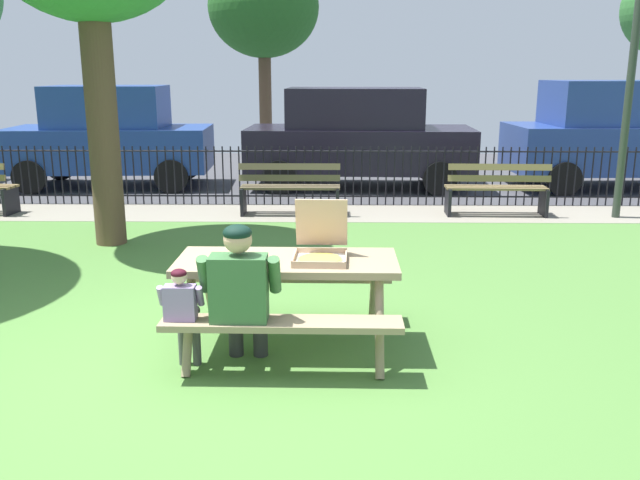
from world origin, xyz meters
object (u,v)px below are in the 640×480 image
park_bench_right (497,190)px  parked_car_right (630,132)px  far_tree_midleft (264,8)px  parked_car_center (358,136)px  park_bench_center (290,189)px  pizza_box_open (320,248)px  parked_car_left (110,136)px  child_at_table (183,310)px  picnic_table_foreground (287,279)px  adult_at_table (241,291)px  lamp_post_walkway (632,64)px  pizza_slice_on_table (268,263)px

park_bench_right → parked_car_right: size_ratio=0.35×
park_bench_right → parked_car_right: parked_car_right is taller
parked_car_right → far_tree_midleft: (-7.74, 6.40, 2.87)m
parked_car_center → park_bench_center: bearing=-113.8°
pizza_box_open → parked_car_left: size_ratio=0.13×
pizza_box_open → child_at_table: (-1.03, -0.52, -0.34)m
picnic_table_foreground → park_bench_center: park_bench_center is taller
park_bench_center → park_bench_right: size_ratio=0.99×
parked_car_center → far_tree_midleft: 7.46m
park_bench_center → parked_car_right: parked_car_right is taller
parked_car_left → parked_car_center: parked_car_left is taller
park_bench_center → parked_car_right: size_ratio=0.34×
adult_at_table → park_bench_center: adult_at_table is taller
parked_car_right → child_at_table: bearing=-129.0°
lamp_post_walkway → parked_car_left: 9.44m
park_bench_center → lamp_post_walkway: bearing=-1.2°
park_bench_right → pizza_box_open: bearing=-117.0°
child_at_table → far_tree_midleft: far_tree_midleft is taller
pizza_slice_on_table → far_tree_midleft: size_ratio=0.05×
picnic_table_foreground → pizza_box_open: pizza_box_open is taller
parked_car_left → parked_car_right: size_ratio=0.85×
lamp_post_walkway → parked_car_left: (-8.91, 2.81, -1.35)m
parked_car_right → far_tree_midleft: bearing=140.4°
park_bench_center → lamp_post_walkway: 5.54m
picnic_table_foreground → park_bench_right: bearing=60.7°
picnic_table_foreground → parked_car_center: bearing=83.7°
child_at_table → parked_car_left: (-3.27, 8.57, 0.49)m
park_bench_right → lamp_post_walkway: size_ratio=0.42×
park_bench_right → parked_car_left: (-7.03, 2.70, 0.59)m
park_bench_right → pizza_slice_on_table: bearing=-119.7°
picnic_table_foreground → adult_at_table: adult_at_table is taller
park_bench_center → lamp_post_walkway: lamp_post_walkway is taller
picnic_table_foreground → child_at_table: (-0.75, -0.52, -0.08)m
pizza_slice_on_table → child_at_table: (-0.61, -0.36, -0.26)m
parked_car_center → lamp_post_walkway: bearing=-35.1°
pizza_box_open → parked_car_left: (-4.30, 8.04, 0.15)m
pizza_box_open → parked_car_right: size_ratio=0.11×
picnic_table_foreground → parked_car_center: size_ratio=0.41×
pizza_slice_on_table → far_tree_midleft: (-1.41, 14.60, 3.19)m
park_bench_right → adult_at_table: bearing=-119.6°
park_bench_center → parked_car_left: parked_car_left is taller
parked_car_center → pizza_slice_on_table: bearing=-97.1°
pizza_slice_on_table → parked_car_right: (6.33, 8.20, 0.32)m
far_tree_midleft → parked_car_left: bearing=-111.2°
park_bench_right → parked_car_right: bearing=40.2°
child_at_table → far_tree_midleft: 15.38m
pizza_slice_on_table → parked_car_center: 8.27m
child_at_table → lamp_post_walkway: (5.64, 5.76, 1.85)m
far_tree_midleft → pizza_box_open: bearing=-82.8°
park_bench_right → park_bench_center: bearing=-180.0°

